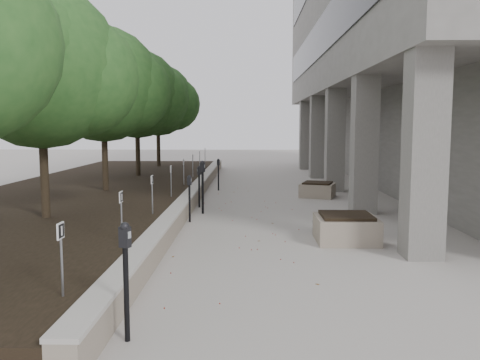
{
  "coord_description": "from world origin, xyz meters",
  "views": [
    {
      "loc": [
        0.02,
        -8.64,
        2.57
      ],
      "look_at": [
        -0.21,
        5.06,
        1.07
      ],
      "focal_mm": 37.37,
      "sensor_mm": 36.0,
      "label": 1
    }
  ],
  "objects_px": {
    "parking_meter_1": "(126,282)",
    "planter_back": "(317,189)",
    "crabapple_tree_5": "(158,115)",
    "parking_meter_3": "(203,187)",
    "parking_meter_2": "(190,199)",
    "parking_meter_5": "(218,175)",
    "parking_meter_4": "(199,187)",
    "crabapple_tree_3": "(104,109)",
    "crabapple_tree_2": "(41,102)",
    "crabapple_tree_4": "(137,113)",
    "planter_front": "(346,228)"
  },
  "relations": [
    {
      "from": "parking_meter_2",
      "to": "planter_back",
      "type": "relative_size",
      "value": 1.09
    },
    {
      "from": "parking_meter_3",
      "to": "crabapple_tree_4",
      "type": "bearing_deg",
      "value": 136.66
    },
    {
      "from": "parking_meter_2",
      "to": "crabapple_tree_2",
      "type": "bearing_deg",
      "value": -145.58
    },
    {
      "from": "crabapple_tree_3",
      "to": "planter_front",
      "type": "bearing_deg",
      "value": -39.07
    },
    {
      "from": "parking_meter_1",
      "to": "parking_meter_4",
      "type": "xyz_separation_m",
      "value": [
        -0.1,
        9.83,
        -0.07
      ]
    },
    {
      "from": "crabapple_tree_2",
      "to": "planter_back",
      "type": "distance_m",
      "value": 10.08
    },
    {
      "from": "crabapple_tree_3",
      "to": "parking_meter_5",
      "type": "height_order",
      "value": "crabapple_tree_3"
    },
    {
      "from": "crabapple_tree_4",
      "to": "parking_meter_4",
      "type": "distance_m",
      "value": 7.34
    },
    {
      "from": "parking_meter_1",
      "to": "planter_back",
      "type": "xyz_separation_m",
      "value": [
        3.95,
        12.25,
        -0.45
      ]
    },
    {
      "from": "planter_front",
      "to": "planter_back",
      "type": "bearing_deg",
      "value": 87.31
    },
    {
      "from": "crabapple_tree_5",
      "to": "parking_meter_1",
      "type": "distance_m",
      "value": 21.33
    },
    {
      "from": "parking_meter_2",
      "to": "parking_meter_5",
      "type": "relative_size",
      "value": 1.0
    },
    {
      "from": "parking_meter_1",
      "to": "planter_back",
      "type": "relative_size",
      "value": 1.25
    },
    {
      "from": "crabapple_tree_4",
      "to": "crabapple_tree_5",
      "type": "bearing_deg",
      "value": 90.0
    },
    {
      "from": "crabapple_tree_4",
      "to": "crabapple_tree_5",
      "type": "relative_size",
      "value": 1.0
    },
    {
      "from": "crabapple_tree_4",
      "to": "parking_meter_4",
      "type": "relative_size",
      "value": 4.14
    },
    {
      "from": "parking_meter_2",
      "to": "crabapple_tree_4",
      "type": "bearing_deg",
      "value": 120.66
    },
    {
      "from": "parking_meter_2",
      "to": "parking_meter_3",
      "type": "distance_m",
      "value": 1.32
    },
    {
      "from": "crabapple_tree_3",
      "to": "parking_meter_1",
      "type": "distance_m",
      "value": 11.68
    },
    {
      "from": "planter_back",
      "to": "planter_front",
      "type": "bearing_deg",
      "value": -92.69
    },
    {
      "from": "crabapple_tree_5",
      "to": "parking_meter_2",
      "type": "bearing_deg",
      "value": -76.47
    },
    {
      "from": "parking_meter_2",
      "to": "parking_meter_3",
      "type": "height_order",
      "value": "parking_meter_3"
    },
    {
      "from": "crabapple_tree_4",
      "to": "parking_meter_2",
      "type": "height_order",
      "value": "crabapple_tree_4"
    },
    {
      "from": "parking_meter_4",
      "to": "planter_back",
      "type": "relative_size",
      "value": 1.13
    },
    {
      "from": "crabapple_tree_3",
      "to": "parking_meter_2",
      "type": "height_order",
      "value": "crabapple_tree_3"
    },
    {
      "from": "crabapple_tree_3",
      "to": "parking_meter_5",
      "type": "xyz_separation_m",
      "value": [
        3.63,
        3.05,
        -2.49
      ]
    },
    {
      "from": "crabapple_tree_5",
      "to": "planter_back",
      "type": "relative_size",
      "value": 4.7
    },
    {
      "from": "crabapple_tree_5",
      "to": "parking_meter_3",
      "type": "distance_m",
      "value": 12.92
    },
    {
      "from": "crabapple_tree_3",
      "to": "parking_meter_3",
      "type": "xyz_separation_m",
      "value": [
        3.48,
        -2.21,
        -2.34
      ]
    },
    {
      "from": "parking_meter_2",
      "to": "crabapple_tree_3",
      "type": "bearing_deg",
      "value": 142.57
    },
    {
      "from": "parking_meter_3",
      "to": "parking_meter_4",
      "type": "xyz_separation_m",
      "value": [
        -0.21,
        1.12,
        -0.12
      ]
    },
    {
      "from": "crabapple_tree_3",
      "to": "planter_back",
      "type": "bearing_deg",
      "value": 10.23
    },
    {
      "from": "parking_meter_4",
      "to": "crabapple_tree_3",
      "type": "bearing_deg",
      "value": 139.67
    },
    {
      "from": "crabapple_tree_2",
      "to": "parking_meter_1",
      "type": "relative_size",
      "value": 3.75
    },
    {
      "from": "crabapple_tree_2",
      "to": "parking_meter_1",
      "type": "xyz_separation_m",
      "value": [
        3.37,
        -5.92,
        -2.39
      ]
    },
    {
      "from": "planter_front",
      "to": "planter_back",
      "type": "distance_m",
      "value": 7.01
    },
    {
      "from": "crabapple_tree_3",
      "to": "parking_meter_4",
      "type": "distance_m",
      "value": 4.24
    },
    {
      "from": "parking_meter_2",
      "to": "planter_back",
      "type": "height_order",
      "value": "parking_meter_2"
    },
    {
      "from": "crabapple_tree_4",
      "to": "planter_front",
      "type": "xyz_separation_m",
      "value": [
        6.99,
        -10.68,
        -2.81
      ]
    },
    {
      "from": "parking_meter_2",
      "to": "planter_front",
      "type": "bearing_deg",
      "value": -20.34
    },
    {
      "from": "parking_meter_4",
      "to": "parking_meter_1",
      "type": "bearing_deg",
      "value": -111.22
    },
    {
      "from": "crabapple_tree_5",
      "to": "parking_meter_1",
      "type": "height_order",
      "value": "crabapple_tree_5"
    },
    {
      "from": "crabapple_tree_3",
      "to": "crabapple_tree_2",
      "type": "bearing_deg",
      "value": -90.0
    },
    {
      "from": "crabapple_tree_2",
      "to": "parking_meter_4",
      "type": "xyz_separation_m",
      "value": [
        3.27,
        3.91,
        -2.46
      ]
    },
    {
      "from": "crabapple_tree_5",
      "to": "planter_front",
      "type": "bearing_deg",
      "value": -65.96
    },
    {
      "from": "parking_meter_5",
      "to": "crabapple_tree_2",
      "type": "bearing_deg",
      "value": -109.44
    },
    {
      "from": "crabapple_tree_4",
      "to": "parking_meter_5",
      "type": "relative_size",
      "value": 4.29
    },
    {
      "from": "crabapple_tree_2",
      "to": "parking_meter_3",
      "type": "height_order",
      "value": "crabapple_tree_2"
    },
    {
      "from": "crabapple_tree_3",
      "to": "parking_meter_4",
      "type": "relative_size",
      "value": 4.14
    },
    {
      "from": "crabapple_tree_3",
      "to": "parking_meter_5",
      "type": "distance_m",
      "value": 5.35
    }
  ]
}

